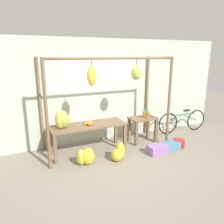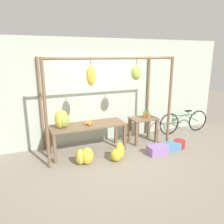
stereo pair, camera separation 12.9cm
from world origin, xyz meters
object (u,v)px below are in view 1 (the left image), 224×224
Objects in this scene: banana_pile_ground_right at (118,153)px; parked_bicycle at (182,121)px; orange_pile at (89,123)px; pineapple_cluster at (146,114)px; fruit_crate_white at (157,149)px; banana_pile_ground_left at (85,157)px; blue_bucket at (179,143)px; banana_pile_on_table at (62,120)px; fruit_crate_purple at (171,146)px.

banana_pile_ground_right is 0.24× the size of parked_bicycle.
pineapple_cluster reaches higher than orange_pile.
parked_bicycle reaches higher than fruit_crate_white.
banana_pile_ground_left is 0.77m from banana_pile_ground_right.
pineapple_cluster is 1.15m from blue_bucket.
pineapple_cluster is 1.06m from fruit_crate_white.
pineapple_cluster is at bearing 79.72° from fruit_crate_white.
banana_pile_ground_left is at bearing 178.23° from blue_bucket.
pineapple_cluster reaches higher than banana_pile_ground_left.
banana_pile_ground_left is (0.35, -0.59, -0.72)m from banana_pile_on_table.
banana_pile_ground_right is 0.98× the size of fruit_crate_purple.
orange_pile is 0.84m from banana_pile_ground_left.
banana_pile_ground_right is 1.51m from fruit_crate_purple.
blue_bucket is at bearing -15.32° from orange_pile.
banana_pile_on_table is 0.99× the size of banana_pile_ground_left.
orange_pile is at bearing -178.47° from pineapple_cluster.
banana_pile_on_table is at bearing 165.00° from fruit_crate_purple.
orange_pile is 1.01m from banana_pile_ground_right.
banana_pile_on_table is 1.50m from banana_pile_ground_right.
orange_pile is 0.50× the size of banana_pile_ground_left.
banana_pile_ground_left is 1.80m from fruit_crate_white.
banana_pile_ground_right is at bearing -53.31° from orange_pile.
banana_pile_ground_left is at bearing 174.01° from fruit_crate_white.
pineapple_cluster is 1.50m from banana_pile_ground_right.
blue_bucket is at bearing -1.77° from banana_pile_ground_left.
fruit_crate_purple is at bearing -64.29° from pineapple_cluster.
parked_bicycle is (1.50, 0.22, -0.46)m from pineapple_cluster.
pineapple_cluster is 1.06m from fruit_crate_purple.
fruit_crate_white is (2.14, -0.77, -0.81)m from banana_pile_on_table.
fruit_crate_purple is at bearing 8.60° from fruit_crate_white.
parked_bicycle is (3.16, 0.26, -0.42)m from orange_pile.
banana_pile_on_table is 1.54× the size of pineapple_cluster.
banana_pile_on_table is 1.40× the size of blue_bucket.
banana_pile_on_table is at bearing -179.94° from pineapple_cluster.
pineapple_cluster is at bearing 16.92° from banana_pile_ground_left.
pineapple_cluster is 0.66× the size of fruit_crate_purple.
parked_bicycle reaches higher than banana_pile_ground_right.
banana_pile_on_table is 0.25× the size of parked_bicycle.
fruit_crate_purple is (2.27, -0.12, -0.10)m from banana_pile_ground_left.
orange_pile reaches higher than parked_bicycle.
banana_pile_ground_left is 1.41× the size of blue_bucket.
blue_bucket is (1.79, 0.03, -0.08)m from banana_pile_ground_right.
parked_bicycle is (3.43, 0.80, 0.16)m from banana_pile_ground_left.
orange_pile is 0.52× the size of banana_pile_ground_right.
banana_pile_on_table is 1.98× the size of orange_pile.
parked_bicycle is at bearing 38.44° from fruit_crate_purple.
banana_pile_ground_right is at bearing -179.08° from blue_bucket.
blue_bucket is at bearing -47.36° from pineapple_cluster.
blue_bucket is at bearing -12.94° from banana_pile_on_table.
orange_pile reaches higher than banana_pile_ground_left.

